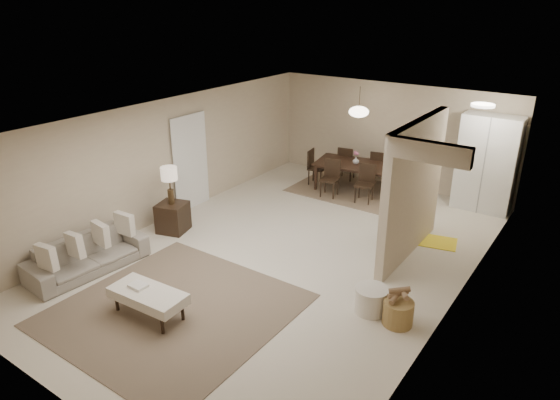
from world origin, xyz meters
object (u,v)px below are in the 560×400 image
Objects in this scene: ottoman_bench at (148,296)px; side_table at (173,217)px; sofa at (87,255)px; round_pouf at (371,300)px; pantry_cabinet at (487,164)px; dining_table at (355,177)px; wicker_basket at (398,313)px.

side_table reaches higher than ottoman_bench.
round_pouf is (4.50, 1.67, -0.10)m from sofa.
pantry_cabinet is 1.10× the size of dining_table.
side_table is 0.31× the size of dining_table.
side_table reaches higher than wicker_basket.
side_table reaches higher than round_pouf.
dining_table is (-2.97, 4.46, 0.15)m from wicker_basket.
dining_table is at bearing 119.86° from round_pouf.
pantry_cabinet is at bearing 0.93° from dining_table.
round_pouf is at bearing -70.36° from dining_table.
round_pouf is (2.63, 1.97, -0.14)m from ottoman_bench.
wicker_basket is (0.15, -5.02, -0.86)m from pantry_cabinet.
pantry_cabinet is at bearing 86.56° from round_pouf.
pantry_cabinet reaches higher than round_pouf.
round_pouf is 0.26× the size of dining_table.
sofa is 3.40× the size of side_table.
sofa is 6.38m from dining_table.
pantry_cabinet is 8.21m from sofa.
dining_table is (-2.52, 4.40, 0.14)m from round_pouf.
side_table is 4.91m from wicker_basket.
pantry_cabinet is 4.18× the size of round_pouf.
side_table is (0.05, 1.93, 0.00)m from sofa.
side_table is (-4.75, -4.69, -0.76)m from pantry_cabinet.
dining_table reaches higher than side_table.
wicker_basket is (4.95, 1.60, -0.11)m from sofa.
round_pouf is at bearing 33.60° from ottoman_bench.
sofa reaches higher than wicker_basket.
side_table is at bearing 176.58° from round_pouf.
ottoman_bench is 2.88m from side_table.
sofa is (-4.80, -6.62, -0.76)m from pantry_cabinet.
pantry_cabinet is at bearing 91.73° from wicker_basket.
wicker_basket is at bearing -8.14° from round_pouf.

